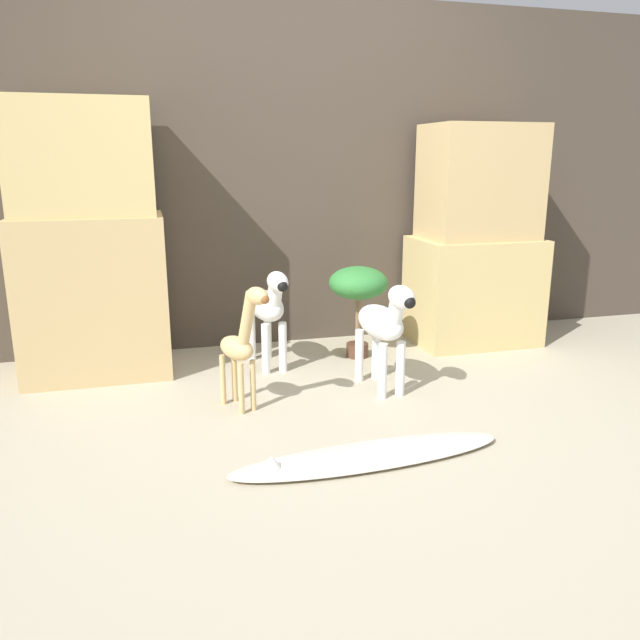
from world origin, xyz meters
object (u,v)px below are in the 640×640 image
Objects in this scene: surfboard at (367,456)px; giraffe_figurine at (242,341)px; potted_palm_front at (358,287)px; zebra_left at (268,307)px; zebra_right at (384,324)px.

giraffe_figurine is at bearing 121.60° from surfboard.
zebra_left is at bearing -174.43° from potted_palm_front.
zebra_left is 0.66m from giraffe_figurine.
giraffe_figurine is at bearing -112.02° from zebra_left.
giraffe_figurine is 0.86m from surfboard.
zebra_left is 0.58m from potted_palm_front.
zebra_left is 0.51× the size of surfboard.
zebra_right and zebra_left have the same top height.
potted_palm_front is (0.58, 0.06, 0.08)m from zebra_left.
zebra_left is 1.06× the size of potted_palm_front.
potted_palm_front is at bearing 73.04° from surfboard.
zebra_right is at bearing 64.79° from surfboard.
potted_palm_front is at bearing 39.03° from giraffe_figurine.
potted_palm_front is (0.82, 0.67, 0.09)m from giraffe_figurine.
zebra_right is at bearing -95.69° from potted_palm_front.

